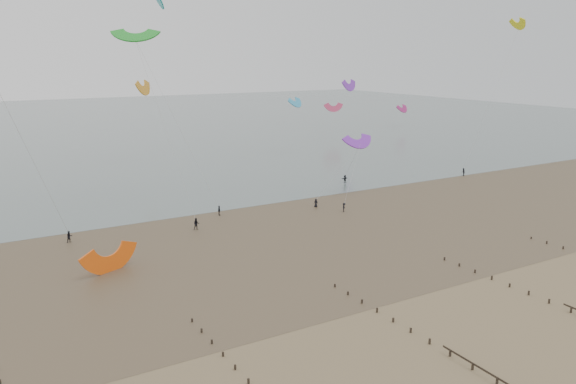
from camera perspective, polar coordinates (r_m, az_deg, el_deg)
The scene contains 5 objects.
ground at distance 57.30m, azimuth 8.49°, elevation -14.43°, with size 500.00×500.00×0.00m, color brown.
sea_and_shore at distance 83.11m, azimuth -8.80°, elevation -5.36°, with size 500.00×665.00×0.03m.
kitesurfers at distance 102.87m, azimuth -0.65°, elevation -0.99°, with size 109.70×19.86×1.89m.
grounded_kite at distance 75.97m, azimuth -17.52°, elevation -7.70°, with size 7.03×3.68×5.35m, color #FE5B10, non-canonical shape.
kites_airborne at distance 130.53m, azimuth -21.51°, elevation 10.03°, with size 226.92×105.90×35.78m.
Camera 1 is at (-32.26, -39.06, 26.79)m, focal length 35.00 mm.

